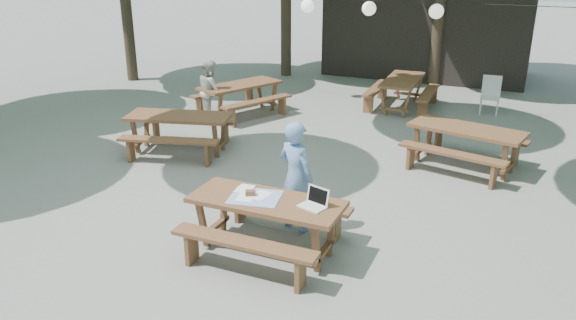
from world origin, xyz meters
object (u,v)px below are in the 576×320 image
at_px(woman, 296,177).
at_px(plastic_chair, 489,103).
at_px(second_person, 211,90).
at_px(main_picnic_table, 267,225).
at_px(picnic_table_nw, 180,133).

height_order(woman, plastic_chair, woman).
bearing_deg(second_person, woman, -176.31).
xyz_separation_m(main_picnic_table, second_person, (-3.82, 4.98, 0.31)).
distance_m(main_picnic_table, second_person, 6.28).
xyz_separation_m(woman, second_person, (-3.92, 4.22, -0.10)).
height_order(picnic_table_nw, woman, woman).
bearing_deg(main_picnic_table, second_person, 127.51).
xyz_separation_m(picnic_table_nw, woman, (3.34, -2.07, 0.41)).
bearing_deg(woman, picnic_table_nw, -11.67).
distance_m(second_person, plastic_chair, 6.69).
relative_size(picnic_table_nw, woman, 1.40).
height_order(main_picnic_table, woman, woman).
xyz_separation_m(picnic_table_nw, plastic_chair, (5.32, 5.29, -0.13)).
relative_size(woman, plastic_chair, 1.78).
xyz_separation_m(second_person, plastic_chair, (5.90, 3.14, -0.44)).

